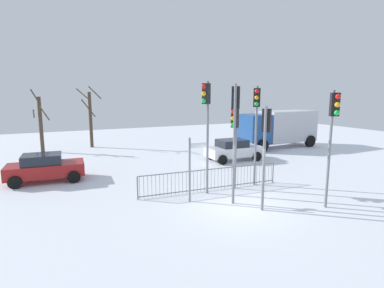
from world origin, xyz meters
TOP-DOWN VIEW (x-y plane):
  - ground_plane at (0.00, 0.00)m, footprint 60.00×60.00m
  - traffic_light_foreground_right at (2.36, 2.24)m, footprint 0.45×0.48m
  - traffic_light_rear_right at (0.77, -0.55)m, footprint 0.48×0.45m
  - traffic_light_mid_left at (-0.49, 2.06)m, footprint 0.49×0.44m
  - traffic_light_rear_left at (0.09, 0.61)m, footprint 0.45×0.48m
  - traffic_light_mid_right at (3.14, -1.61)m, footprint 0.41×0.52m
  - traffic_light_foreground_left at (1.06, 2.13)m, footprint 0.49×0.44m
  - direction_sign_post at (-1.51, 1.48)m, footprint 0.79×0.15m
  - pedestrian_guard_railing at (-0.01, 2.43)m, footprint 7.16×0.46m
  - car_white_far at (4.57, 7.66)m, footprint 3.84×2.00m
  - car_red_mid at (-7.22, 7.48)m, footprint 3.89×2.11m
  - delivery_truck at (10.88, 10.52)m, footprint 7.14×2.96m
  - bare_tree_left at (-7.49, 16.68)m, footprint 1.26×1.12m
  - bare_tree_centre at (-3.67, 17.21)m, footprint 2.00×1.29m

SIDE VIEW (x-z plane):
  - ground_plane at x=0.00m, z-range 0.00..0.00m
  - pedestrian_guard_railing at x=-0.01m, z-range 0.02..1.09m
  - car_white_far at x=4.57m, z-range 0.03..1.50m
  - car_red_mid at x=-7.22m, z-range 0.03..1.50m
  - direction_sign_post at x=-1.51m, z-range 0.18..2.96m
  - delivery_truck at x=10.88m, z-range 0.19..3.29m
  - bare_tree_left at x=-7.49m, z-range -0.17..4.76m
  - bare_tree_centre at x=-3.67m, z-range -0.03..5.16m
  - traffic_light_foreground_left at x=1.06m, z-range 0.94..4.96m
  - traffic_light_rear_right at x=0.77m, z-range 0.96..5.10m
  - traffic_light_mid_right at x=3.14m, z-range 1.10..5.85m
  - traffic_light_foreground_right at x=2.36m, z-range 1.14..6.10m
  - traffic_light_rear_left at x=0.09m, z-range 1.15..6.15m
  - traffic_light_mid_left at x=-0.49m, z-range 1.18..6.33m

